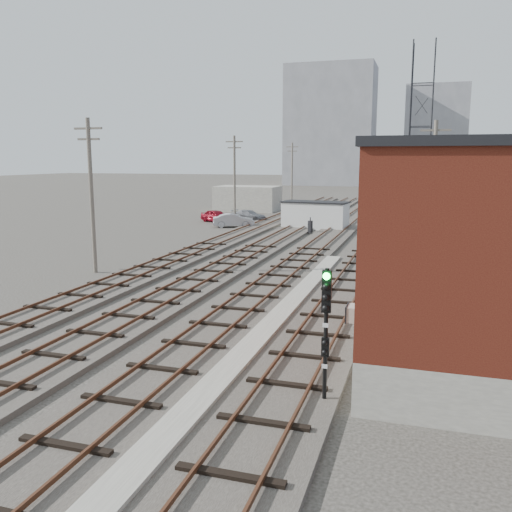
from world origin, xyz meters
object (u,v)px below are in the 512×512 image
at_px(signal_mast, 326,327).
at_px(car_grey, 249,215).
at_px(switch_stand, 310,227).
at_px(car_silver, 234,220).
at_px(car_red, 216,216).
at_px(site_trailer, 315,215).

bearing_deg(signal_mast, car_grey, 110.57).
xyz_separation_m(signal_mast, switch_stand, (-7.37, 33.98, -1.56)).
bearing_deg(car_silver, car_red, 20.72).
distance_m(switch_stand, site_trailer, 3.84).
height_order(switch_stand, car_silver, switch_stand).
height_order(car_red, car_silver, car_silver).
bearing_deg(car_grey, site_trailer, -108.91).
relative_size(car_red, car_silver, 0.95).
bearing_deg(signal_mast, car_silver, 113.16).
relative_size(switch_stand, car_red, 0.36).
bearing_deg(switch_stand, car_grey, 157.37).
xyz_separation_m(switch_stand, car_grey, (-8.59, 8.55, -0.09)).
distance_m(signal_mast, switch_stand, 34.81).
bearing_deg(site_trailer, car_red, 174.06).
height_order(signal_mast, car_grey, signal_mast).
bearing_deg(switch_stand, car_silver, -175.41).
distance_m(switch_stand, car_red, 13.04).
height_order(site_trailer, car_silver, site_trailer).
bearing_deg(signal_mast, switch_stand, 102.24).
relative_size(switch_stand, site_trailer, 0.22).
relative_size(signal_mast, site_trailer, 0.59).
bearing_deg(site_trailer, switch_stand, -79.43).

